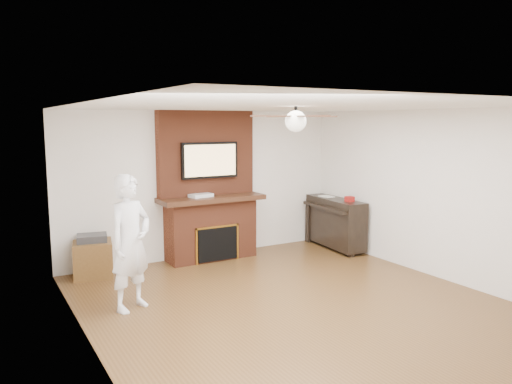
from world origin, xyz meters
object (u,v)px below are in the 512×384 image
person (131,243)px  piano (335,222)px  side_table (93,257)px  fireplace (209,200)px

person → piano: size_ratio=1.17×
side_table → person: bearing=-73.6°
fireplace → piano: size_ratio=1.74×
fireplace → person: size_ratio=1.48×
side_table → piano: (4.24, -0.48, 0.20)m
fireplace → piano: fireplace is taller
fireplace → piano: 2.39m
fireplace → person: bearing=-137.7°
side_table → piano: size_ratio=0.46×
person → side_table: (-0.13, 1.60, -0.55)m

